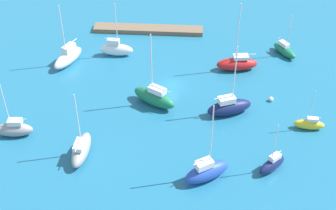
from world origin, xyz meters
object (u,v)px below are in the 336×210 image
at_px(sailboat_gray_far_north, 14,129).
at_px(mooring_buoy_white, 271,99).
at_px(sailboat_red_lone_south, 237,63).
at_px(sailboat_white_far_south, 116,49).
at_px(sailboat_navy_along_channel, 272,164).
at_px(sailboat_blue_inner_mooring, 207,171).
at_px(sailboat_yellow_east_end, 309,124).
at_px(sailboat_green_outer_mooring, 285,50).
at_px(sailboat_green_mid_basin, 154,97).
at_px(sailboat_white_west_end, 68,57).
at_px(pier_dock, 148,29).
at_px(sailboat_gray_center_basin, 81,149).
at_px(sailboat_navy_off_beacon, 229,107).

bearing_deg(sailboat_gray_far_north, mooring_buoy_white, -168.28).
relative_size(sailboat_red_lone_south, mooring_buoy_white, 16.67).
bearing_deg(sailboat_gray_far_north, sailboat_white_far_south, -120.72).
bearing_deg(mooring_buoy_white, sailboat_navy_along_channel, 84.41).
distance_m(sailboat_blue_inner_mooring, sailboat_white_far_south, 34.24).
height_order(sailboat_yellow_east_end, sailboat_green_outer_mooring, sailboat_green_outer_mooring).
distance_m(sailboat_green_mid_basin, sailboat_gray_far_north, 21.77).
height_order(sailboat_green_mid_basin, sailboat_gray_far_north, sailboat_green_mid_basin).
height_order(sailboat_white_west_end, sailboat_blue_inner_mooring, sailboat_blue_inner_mooring).
bearing_deg(sailboat_navy_along_channel, sailboat_green_mid_basin, -80.04).
bearing_deg(sailboat_yellow_east_end, pier_dock, -41.92).
bearing_deg(sailboat_gray_center_basin, sailboat_blue_inner_mooring, -97.44).
relative_size(sailboat_gray_center_basin, mooring_buoy_white, 13.66).
relative_size(sailboat_white_west_end, sailboat_navy_off_beacon, 0.96).
bearing_deg(sailboat_red_lone_south, sailboat_green_mid_basin, 31.28).
height_order(sailboat_gray_center_basin, sailboat_red_lone_south, sailboat_red_lone_south).
relative_size(sailboat_green_mid_basin, mooring_buoy_white, 16.54).
bearing_deg(sailboat_blue_inner_mooring, sailboat_green_outer_mooring, 34.32).
bearing_deg(pier_dock, sailboat_navy_along_channel, 119.14).
height_order(sailboat_navy_along_channel, sailboat_white_west_end, sailboat_white_west_end).
height_order(pier_dock, sailboat_green_outer_mooring, sailboat_green_outer_mooring).
xyz_separation_m(sailboat_gray_center_basin, sailboat_gray_far_north, (10.82, -3.63, -0.04)).
relative_size(sailboat_navy_along_channel, sailboat_gray_far_north, 0.87).
bearing_deg(sailboat_green_mid_basin, sailboat_gray_far_north, 54.17).
xyz_separation_m(sailboat_green_mid_basin, sailboat_gray_far_north, (19.90, 8.82, -0.26)).
height_order(sailboat_blue_inner_mooring, sailboat_yellow_east_end, sailboat_blue_inner_mooring).
xyz_separation_m(sailboat_gray_center_basin, sailboat_green_mid_basin, (-9.09, -12.45, 0.22)).
bearing_deg(sailboat_navy_along_channel, sailboat_blue_inner_mooring, -28.18).
height_order(pier_dock, mooring_buoy_white, pier_dock).
xyz_separation_m(sailboat_gray_center_basin, sailboat_yellow_east_end, (-32.76, -8.10, -0.34)).
height_order(sailboat_navy_off_beacon, sailboat_white_far_south, sailboat_navy_off_beacon).
relative_size(sailboat_yellow_east_end, sailboat_navy_off_beacon, 0.58).
xyz_separation_m(sailboat_gray_center_basin, sailboat_navy_off_beacon, (-20.89, -10.93, 0.10)).
bearing_deg(mooring_buoy_white, sailboat_blue_inner_mooring, 59.71).
bearing_deg(pier_dock, sailboat_green_mid_basin, 98.19).
xyz_separation_m(sailboat_gray_far_north, sailboat_green_outer_mooring, (-42.52, -25.49, -0.25)).
relative_size(sailboat_blue_inner_mooring, sailboat_gray_far_north, 1.30).
height_order(sailboat_green_mid_basin, sailboat_yellow_east_end, sailboat_green_mid_basin).
bearing_deg(sailboat_yellow_east_end, sailboat_white_west_end, -16.77).
relative_size(sailboat_blue_inner_mooring, sailboat_navy_off_beacon, 1.01).
bearing_deg(mooring_buoy_white, sailboat_red_lone_south, -59.71).
xyz_separation_m(pier_dock, sailboat_green_mid_basin, (-3.40, 23.62, 1.04)).
height_order(pier_dock, sailboat_navy_off_beacon, sailboat_navy_off_beacon).
distance_m(sailboat_navy_off_beacon, mooring_buoy_white, 7.92).
relative_size(sailboat_gray_center_basin, sailboat_green_mid_basin, 0.83).
bearing_deg(sailboat_gray_center_basin, sailboat_yellow_east_end, -73.38).
bearing_deg(sailboat_green_mid_basin, sailboat_white_far_south, -29.48).
distance_m(sailboat_blue_inner_mooring, sailboat_green_outer_mooring, 35.26).
xyz_separation_m(sailboat_green_mid_basin, sailboat_red_lone_south, (-13.60, -10.98, -0.18)).
bearing_deg(sailboat_white_west_end, sailboat_blue_inner_mooring, 67.36).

